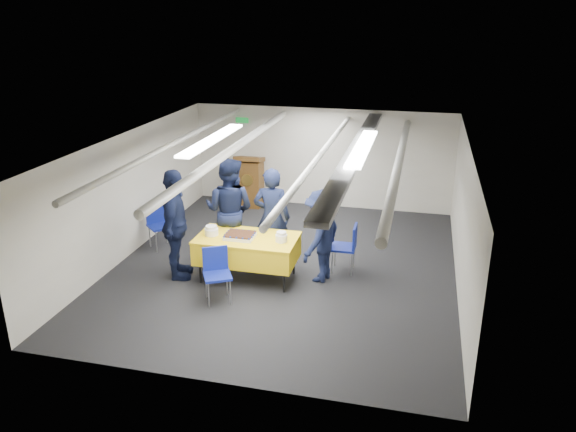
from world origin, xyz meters
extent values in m
plane|color=black|center=(0.00, 0.00, 0.00)|extent=(7.00, 7.00, 0.00)
cube|color=silver|center=(0.00, 3.49, 1.15)|extent=(6.00, 0.02, 2.30)
cube|color=silver|center=(-2.99, 0.00, 1.15)|extent=(0.02, 7.00, 2.30)
cube|color=silver|center=(2.99, 0.00, 1.15)|extent=(0.02, 7.00, 2.30)
cube|color=silver|center=(0.00, 0.00, 2.29)|extent=(6.00, 7.00, 0.02)
cylinder|color=silver|center=(-2.00, 0.00, 2.18)|extent=(0.10, 6.90, 0.10)
cylinder|color=silver|center=(-0.90, 0.00, 2.14)|extent=(0.14, 6.90, 0.14)
cylinder|color=silver|center=(0.60, 0.00, 2.10)|extent=(0.10, 6.90, 0.10)
cylinder|color=silver|center=(1.90, 0.00, 2.06)|extent=(0.14, 6.90, 0.14)
cube|color=gray|center=(1.20, 0.00, 2.20)|extent=(0.28, 6.90, 0.08)
cube|color=white|center=(-1.30, 0.00, 2.27)|extent=(0.25, 2.60, 0.04)
cube|color=white|center=(1.30, 0.00, 2.27)|extent=(0.25, 2.60, 0.04)
cube|color=#0C591E|center=(-1.90, 3.47, 1.95)|extent=(0.30, 0.04, 0.12)
cylinder|color=black|center=(-1.25, -0.98, 0.18)|extent=(0.04, 0.04, 0.36)
cylinder|color=black|center=(0.22, -0.98, 0.18)|extent=(0.04, 0.04, 0.36)
cylinder|color=black|center=(-1.25, -0.27, 0.18)|extent=(0.04, 0.04, 0.36)
cylinder|color=black|center=(0.22, -0.27, 0.18)|extent=(0.04, 0.04, 0.36)
cube|color=yellow|center=(-0.51, -0.63, 0.54)|extent=(1.69, 0.93, 0.39)
cube|color=yellow|center=(-0.51, -0.63, 0.76)|extent=(1.71, 0.95, 0.03)
cube|color=white|center=(-0.62, -0.69, 0.80)|extent=(0.48, 0.39, 0.06)
cube|color=black|center=(-0.62, -0.69, 0.84)|extent=(0.47, 0.37, 0.03)
sphere|color=navy|center=(-0.83, -0.86, 0.84)|extent=(0.04, 0.04, 0.04)
sphere|color=navy|center=(-0.83, -0.52, 0.84)|extent=(0.04, 0.04, 0.04)
sphere|color=navy|center=(-0.72, -0.86, 0.84)|extent=(0.04, 0.04, 0.04)
sphere|color=navy|center=(-0.72, -0.52, 0.84)|extent=(0.04, 0.04, 0.04)
sphere|color=navy|center=(-0.62, -0.86, 0.84)|extent=(0.04, 0.04, 0.04)
sphere|color=navy|center=(-0.62, -0.52, 0.84)|extent=(0.04, 0.04, 0.04)
sphere|color=navy|center=(-0.51, -0.86, 0.84)|extent=(0.04, 0.04, 0.04)
sphere|color=navy|center=(-0.51, -0.52, 0.84)|extent=(0.04, 0.04, 0.04)
sphere|color=navy|center=(-0.40, -0.86, 0.84)|extent=(0.04, 0.04, 0.04)
sphere|color=navy|center=(-0.40, -0.52, 0.84)|extent=(0.04, 0.04, 0.04)
sphere|color=navy|center=(-0.85, -0.78, 0.84)|extent=(0.04, 0.04, 0.04)
sphere|color=navy|center=(-0.38, -0.78, 0.84)|extent=(0.04, 0.04, 0.04)
sphere|color=navy|center=(-0.85, -0.69, 0.84)|extent=(0.04, 0.04, 0.04)
sphere|color=navy|center=(-0.38, -0.69, 0.84)|extent=(0.04, 0.04, 0.04)
sphere|color=navy|center=(-0.85, -0.60, 0.84)|extent=(0.04, 0.04, 0.04)
sphere|color=navy|center=(-0.38, -0.60, 0.84)|extent=(0.04, 0.04, 0.04)
cylinder|color=white|center=(-1.13, -0.68, 0.83)|extent=(0.23, 0.23, 0.12)
cylinder|color=white|center=(-1.13, -0.68, 0.91)|extent=(0.19, 0.19, 0.05)
cylinder|color=white|center=(0.10, -0.68, 0.83)|extent=(0.20, 0.20, 0.12)
cylinder|color=white|center=(0.10, -0.68, 0.92)|extent=(0.16, 0.16, 0.05)
cube|color=brown|center=(-1.60, 3.05, 0.55)|extent=(0.55, 0.45, 1.10)
cube|color=brown|center=(-1.60, 3.02, 1.15)|extent=(0.62, 0.53, 0.21)
cylinder|color=gold|center=(-1.60, 2.81, 0.70)|extent=(0.28, 0.02, 0.28)
cylinder|color=gray|center=(-0.79, -1.75, 0.21)|extent=(0.02, 0.02, 0.43)
cylinder|color=gray|center=(-0.49, -1.59, 0.21)|extent=(0.02, 0.02, 0.43)
cylinder|color=gray|center=(-0.95, -1.45, 0.21)|extent=(0.02, 0.02, 0.43)
cylinder|color=gray|center=(-0.65, -1.29, 0.21)|extent=(0.02, 0.02, 0.43)
cube|color=navy|center=(-0.72, -1.52, 0.45)|extent=(0.57, 0.57, 0.04)
cube|color=navy|center=(-0.81, -1.35, 0.67)|extent=(0.37, 0.22, 0.40)
cylinder|color=gray|center=(0.87, 0.23, 0.21)|extent=(0.02, 0.02, 0.43)
cylinder|color=gray|center=(0.88, -0.11, 0.21)|extent=(0.02, 0.02, 0.43)
cylinder|color=gray|center=(1.21, 0.23, 0.21)|extent=(0.02, 0.02, 0.43)
cylinder|color=gray|center=(1.22, -0.11, 0.21)|extent=(0.02, 0.02, 0.43)
cube|color=navy|center=(1.04, 0.06, 0.45)|extent=(0.42, 0.42, 0.04)
cube|color=navy|center=(1.23, 0.06, 0.67)|extent=(0.04, 0.40, 0.40)
cylinder|color=gray|center=(-2.54, 0.01, 0.21)|extent=(0.02, 0.02, 0.43)
cylinder|color=gray|center=(-2.31, 0.26, 0.21)|extent=(0.02, 0.02, 0.43)
cylinder|color=gray|center=(-2.79, 0.24, 0.21)|extent=(0.02, 0.02, 0.43)
cylinder|color=gray|center=(-2.56, 0.49, 0.21)|extent=(0.02, 0.02, 0.43)
cube|color=navy|center=(-2.55, 0.25, 0.45)|extent=(0.59, 0.59, 0.04)
cube|color=navy|center=(-2.69, 0.38, 0.67)|extent=(0.30, 0.32, 0.40)
imported|color=black|center=(-0.25, 0.03, 0.91)|extent=(0.70, 0.49, 1.82)
imported|color=black|center=(-1.05, 0.04, 0.98)|extent=(1.00, 0.81, 1.95)
imported|color=black|center=(-1.70, -0.85, 0.97)|extent=(0.75, 1.22, 1.93)
imported|color=black|center=(0.72, -0.37, 0.81)|extent=(0.87, 1.17, 1.61)
camera|label=1|loc=(2.23, -8.99, 4.39)|focal=35.00mm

